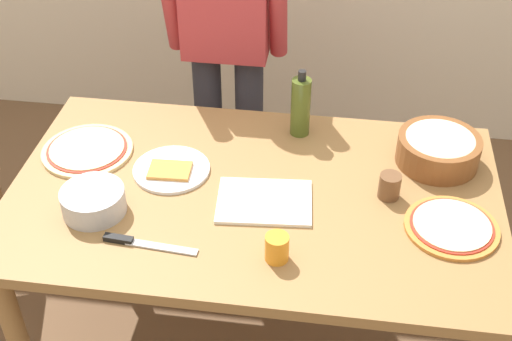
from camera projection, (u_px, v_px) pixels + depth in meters
ground at (254, 340)px, 2.69m from camera, size 8.00×8.00×0.00m
dining_table at (254, 213)px, 2.28m from camera, size 1.60×0.96×0.76m
person_cook at (226, 33)px, 2.73m from camera, size 0.49×0.25×1.62m
pizza_raw_on_board at (87, 150)px, 2.39m from camera, size 0.32×0.32×0.02m
pizza_cooked_on_tray at (452, 227)px, 2.08m from camera, size 0.29×0.29×0.02m
plate_with_slice at (171, 170)px, 2.31m from camera, size 0.26×0.26×0.02m
popcorn_bowl at (439, 147)px, 2.32m from camera, size 0.28×0.28×0.11m
mixing_bowl_steel at (93, 201)px, 2.13m from camera, size 0.20×0.20×0.08m
olive_oil_bottle at (301, 106)px, 2.42m from camera, size 0.07×0.07×0.26m
cup_orange at (277, 248)px, 1.96m from camera, size 0.07×0.07×0.08m
cup_small_brown at (390, 186)px, 2.18m from camera, size 0.07×0.07×0.08m
cutting_board_white at (264, 202)px, 2.18m from camera, size 0.32×0.24×0.01m
chef_knife at (139, 243)px, 2.03m from camera, size 0.29×0.05×0.02m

